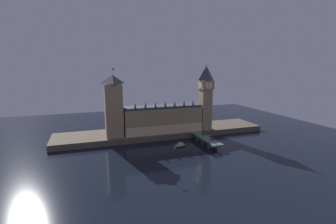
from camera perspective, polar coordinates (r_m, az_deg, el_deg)
The scene contains 14 objects.
ground_plane at distance 226.99m, azimuth 1.75°, elevation -7.86°, with size 400.00×400.00×0.00m, color black.
embankment at distance 261.44m, azimuth -1.27°, elevation -4.71°, with size 220.00×42.00×5.67m.
parliament_hall at distance 247.95m, azimuth -1.19°, elevation -1.63°, with size 79.44×18.37×32.94m.
clock_tower at distance 259.79m, azimuth 8.81°, elevation 3.88°, with size 13.44×13.55×68.82m.
victoria_tower at distance 235.00m, azimuth -12.66°, elevation 1.36°, with size 16.28×16.28×64.74m.
bridge at distance 232.93m, azimuth 8.96°, elevation -6.44°, with size 10.08×46.00×5.93m.
car_northbound_trail at distance 221.53m, azimuth 9.86°, elevation -6.70°, with size 1.98×3.88×1.44m.
car_southbound_lead at distance 227.08m, azimuth 10.34°, elevation -6.28°, with size 2.03×4.18×1.47m.
car_southbound_trail at distance 241.89m, azimuth 8.31°, elevation -5.18°, with size 1.91×3.96×1.33m.
pedestrian_mid_walk at distance 230.76m, azimuth 10.44°, elevation -5.94°, with size 0.38×0.38×1.80m.
pedestrian_far_rail at distance 238.99m, azimuth 6.88°, elevation -5.27°, with size 0.38×0.38×1.70m.
street_lamp_near at distance 216.54m, azimuth 9.69°, elevation -6.05°, with size 1.34×0.60×7.13m.
street_lamp_far at distance 241.73m, azimuth 6.36°, elevation -4.17°, with size 1.34×0.60×7.32m.
boat_upstream at distance 224.50m, azimuth 2.92°, elevation -7.75°, with size 11.49×6.63×3.39m.
Camera 1 is at (-76.39, -201.32, 71.85)m, focal length 26.00 mm.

